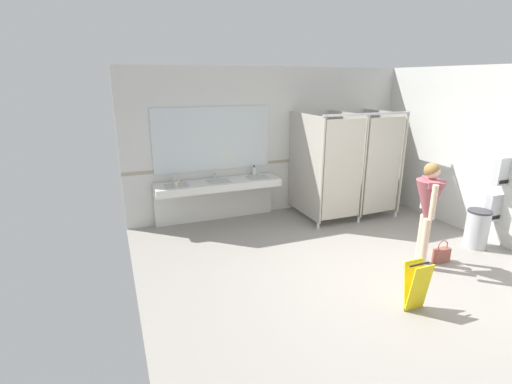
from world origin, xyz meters
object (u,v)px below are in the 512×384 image
at_px(paper_towel_dispenser_lower, 495,207).
at_px(paper_towel_dispenser_upper, 504,171).
at_px(paper_cup, 176,184).
at_px(handbag, 442,254).
at_px(wet_floor_sign, 416,286).
at_px(trash_bin, 477,229).
at_px(person_standing, 428,203).
at_px(soap_dispenser, 254,171).

bearing_deg(paper_towel_dispenser_lower, paper_towel_dispenser_upper, -90.00).
bearing_deg(paper_towel_dispenser_upper, paper_cup, 152.91).
bearing_deg(handbag, wet_floor_sign, -147.82).
relative_size(trash_bin, person_standing, 0.40).
xyz_separation_m(soap_dispenser, wet_floor_sign, (0.63, -3.78, -0.61)).
bearing_deg(paper_towel_dispenser_lower, wet_floor_sign, -158.08).
bearing_deg(trash_bin, handbag, -167.23).
distance_m(handbag, paper_cup, 4.49).
bearing_deg(trash_bin, paper_cup, 151.03).
bearing_deg(person_standing, handbag, -6.21).
height_order(handbag, wet_floor_sign, wet_floor_sign).
bearing_deg(handbag, paper_towel_dispenser_lower, 10.33).
relative_size(trash_bin, paper_cup, 6.86).
distance_m(paper_towel_dispenser_lower, soap_dispenser, 4.25).
bearing_deg(soap_dispenser, trash_bin, -43.62).
xyz_separation_m(trash_bin, person_standing, (-1.34, -0.18, 0.67)).
height_order(person_standing, handbag, person_standing).
distance_m(soap_dispenser, wet_floor_sign, 3.88).
xyz_separation_m(trash_bin, handbag, (-0.96, -0.22, -0.19)).
xyz_separation_m(handbag, wet_floor_sign, (-1.29, -0.81, 0.20)).
height_order(paper_towel_dispenser_upper, paper_towel_dispenser_lower, paper_towel_dispenser_upper).
bearing_deg(wet_floor_sign, trash_bin, 24.58).
xyz_separation_m(paper_towel_dispenser_lower, soap_dispenser, (-3.25, 2.73, 0.28)).
bearing_deg(wet_floor_sign, paper_cup, 122.30).
relative_size(person_standing, soap_dispenser, 7.79).
bearing_deg(trash_bin, paper_towel_dispenser_upper, -0.07).
xyz_separation_m(paper_towel_dispenser_upper, paper_cup, (-4.84, 2.48, -0.38)).
relative_size(paper_towel_dispenser_lower, trash_bin, 0.70).
bearing_deg(soap_dispenser, person_standing, -62.15).
distance_m(paper_towel_dispenser_lower, trash_bin, 0.49).
relative_size(paper_cup, wet_floor_sign, 0.15).
bearing_deg(person_standing, trash_bin, 7.56).
bearing_deg(paper_towel_dispenser_lower, person_standing, -173.25).
bearing_deg(handbag, trash_bin, 12.77).
distance_m(paper_towel_dispenser_upper, handbag, 1.77).
bearing_deg(paper_cup, wet_floor_sign, -57.70).
bearing_deg(paper_towel_dispenser_lower, handbag, -169.67).
distance_m(trash_bin, handbag, 1.01).
bearing_deg(paper_towel_dispenser_upper, handbag, -170.71).
distance_m(person_standing, soap_dispenser, 3.31).
bearing_deg(trash_bin, wet_floor_sign, -155.42).
xyz_separation_m(paper_towel_dispenser_lower, paper_cup, (-4.84, 2.45, 0.24)).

